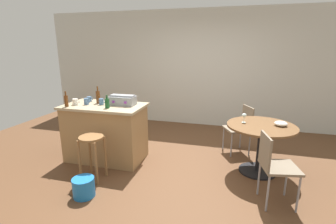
{
  "coord_description": "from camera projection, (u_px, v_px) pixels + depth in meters",
  "views": [
    {
      "loc": [
        0.7,
        -3.52,
        1.84
      ],
      "look_at": [
        -0.27,
        0.03,
        0.87
      ],
      "focal_mm": 26.28,
      "sensor_mm": 36.0,
      "label": 1
    }
  ],
  "objects": [
    {
      "name": "ground_plane",
      "position": [
        184.0,
        166.0,
        3.93
      ],
      "size": [
        8.8,
        8.8,
        0.0
      ],
      "primitive_type": "plane",
      "color": "brown"
    },
    {
      "name": "back_wall",
      "position": [
        205.0,
        69.0,
        5.78
      ],
      "size": [
        8.0,
        0.1,
        2.7
      ],
      "primitive_type": "cube",
      "color": "beige",
      "rests_on": "ground_plane"
    },
    {
      "name": "kitchen_island",
      "position": [
        106.0,
        132.0,
        4.11
      ],
      "size": [
        1.31,
        0.75,
        0.94
      ],
      "color": "#A37A4C",
      "rests_on": "ground_plane"
    },
    {
      "name": "wooden_stool",
      "position": [
        92.0,
        148.0,
        3.45
      ],
      "size": [
        0.34,
        0.34,
        0.65
      ],
      "color": "olive",
      "rests_on": "ground_plane"
    },
    {
      "name": "dining_table",
      "position": [
        260.0,
        136.0,
        3.63
      ],
      "size": [
        0.99,
        0.99,
        0.75
      ],
      "color": "black",
      "rests_on": "ground_plane"
    },
    {
      "name": "folding_chair_near",
      "position": [
        241.0,
        126.0,
        4.36
      ],
      "size": [
        0.54,
        0.54,
        0.85
      ],
      "color": "#7F705B",
      "rests_on": "ground_plane"
    },
    {
      "name": "folding_chair_far",
      "position": [
        274.0,
        164.0,
        2.89
      ],
      "size": [
        0.47,
        0.47,
        0.88
      ],
      "color": "#7F705B",
      "rests_on": "ground_plane"
    },
    {
      "name": "toolbox",
      "position": [
        123.0,
        100.0,
        3.99
      ],
      "size": [
        0.41,
        0.25,
        0.16
      ],
      "color": "gray",
      "rests_on": "kitchen_island"
    },
    {
      "name": "bottle_0",
      "position": [
        66.0,
        101.0,
        3.86
      ],
      "size": [
        0.06,
        0.06,
        0.25
      ],
      "color": "#603314",
      "rests_on": "kitchen_island"
    },
    {
      "name": "bottle_1",
      "position": [
        107.0,
        103.0,
        3.77
      ],
      "size": [
        0.07,
        0.07,
        0.2
      ],
      "color": "#194C23",
      "rests_on": "kitchen_island"
    },
    {
      "name": "bottle_2",
      "position": [
        98.0,
        97.0,
        4.1
      ],
      "size": [
        0.07,
        0.07,
        0.28
      ],
      "color": "#603314",
      "rests_on": "kitchen_island"
    },
    {
      "name": "cup_0",
      "position": [
        89.0,
        99.0,
        4.24
      ],
      "size": [
        0.12,
        0.08,
        0.09
      ],
      "color": "#4C7099",
      "rests_on": "kitchen_island"
    },
    {
      "name": "cup_1",
      "position": [
        101.0,
        102.0,
        4.0
      ],
      "size": [
        0.11,
        0.08,
        0.1
      ],
      "color": "#4C7099",
      "rests_on": "kitchen_island"
    },
    {
      "name": "cup_2",
      "position": [
        75.0,
        102.0,
        3.99
      ],
      "size": [
        0.12,
        0.09,
        0.1
      ],
      "color": "white",
      "rests_on": "kitchen_island"
    },
    {
      "name": "cup_3",
      "position": [
        86.0,
        101.0,
        4.02
      ],
      "size": [
        0.11,
        0.08,
        0.1
      ],
      "color": "#4C7099",
      "rests_on": "kitchen_island"
    },
    {
      "name": "wine_glass",
      "position": [
        244.0,
        116.0,
        3.68
      ],
      "size": [
        0.07,
        0.07,
        0.14
      ],
      "color": "silver",
      "rests_on": "dining_table"
    },
    {
      "name": "serving_bowl",
      "position": [
        281.0,
        124.0,
        3.54
      ],
      "size": [
        0.18,
        0.18,
        0.07
      ],
      "primitive_type": "ellipsoid",
      "color": "white",
      "rests_on": "dining_table"
    },
    {
      "name": "plastic_bucket",
      "position": [
        84.0,
        187.0,
        3.12
      ],
      "size": [
        0.28,
        0.28,
        0.25
      ],
      "primitive_type": "cylinder",
      "color": "blue",
      "rests_on": "ground_plane"
    }
  ]
}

